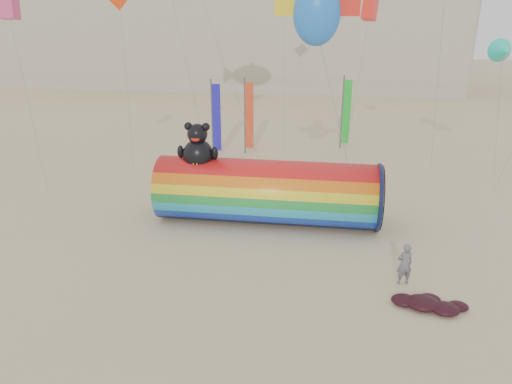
# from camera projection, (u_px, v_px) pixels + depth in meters

# --- Properties ---
(ground) EXTENTS (160.00, 160.00, 0.00)m
(ground) POSITION_uv_depth(u_px,v_px,m) (239.00, 258.00, 20.68)
(ground) COLOR #CCB58C
(ground) RESTS_ON ground
(windsock_assembly) EXTENTS (10.48, 3.19, 4.83)m
(windsock_assembly) POSITION_uv_depth(u_px,v_px,m) (267.00, 190.00, 23.56)
(windsock_assembly) COLOR red
(windsock_assembly) RESTS_ON ground
(kite_handler) EXTENTS (0.69, 0.56, 1.66)m
(kite_handler) POSITION_uv_depth(u_px,v_px,m) (405.00, 264.00, 18.55)
(kite_handler) COLOR slate
(kite_handler) RESTS_ON ground
(fabric_bundle) EXTENTS (2.62, 1.35, 0.41)m
(fabric_bundle) POSITION_uv_depth(u_px,v_px,m) (428.00, 304.00, 17.27)
(fabric_bundle) COLOR #380A13
(fabric_bundle) RESTS_ON ground
(festival_banners) EXTENTS (9.28, 3.28, 5.20)m
(festival_banners) POSITION_uv_depth(u_px,v_px,m) (271.00, 115.00, 34.12)
(festival_banners) COLOR #59595E
(festival_banners) RESTS_ON ground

